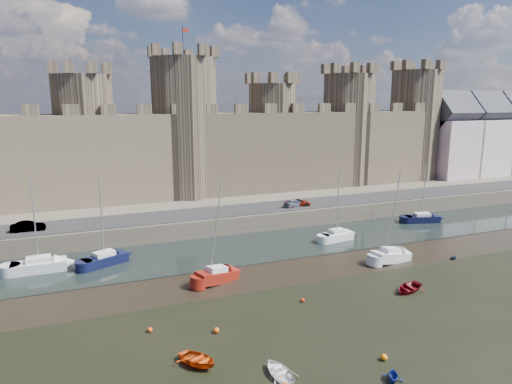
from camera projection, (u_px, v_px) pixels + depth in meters
ground at (305, 347)px, 35.38m from camera, size 160.00×160.00×0.00m
water_channel at (216, 252)px, 57.25m from camera, size 160.00×12.00×0.08m
quay at (164, 190)px, 89.83m from camera, size 160.00×60.00×2.50m
road at (196, 214)px, 65.86m from camera, size 160.00×7.00×0.10m
castle at (170, 142)px, 76.57m from camera, size 108.50×11.00×29.00m
townhouses at (497, 137)px, 100.83m from camera, size 35.50×9.05×18.13m
car_1 at (28, 226)px, 57.18m from camera, size 4.07×1.53×1.33m
car_2 at (295, 203)px, 70.31m from camera, size 4.19×2.57×1.13m
car_3 at (298, 203)px, 70.72m from camera, size 4.23×2.62×1.09m
sailboat_0 at (39, 265)px, 50.46m from camera, size 5.73×2.28×10.67m
sailboat_1 at (105, 259)px, 52.45m from camera, size 5.46×3.92×10.21m
sailboat_2 at (337, 235)px, 61.59m from camera, size 4.78×2.43×9.87m
sailboat_3 at (422, 218)px, 70.77m from camera, size 5.54×3.32×9.10m
sailboat_4 at (217, 275)px, 47.71m from camera, size 4.98×3.27×10.85m
sailboat_5 at (391, 255)px, 53.74m from camera, size 5.18×2.56×10.73m
dinghy_0 at (198, 361)px, 32.82m from camera, size 3.77×4.19×0.71m
dinghy_1 at (393, 376)px, 30.96m from camera, size 2.09×2.13×0.85m
dinghy_2 at (279, 372)px, 31.59m from camera, size 2.42×3.11×0.59m
dinghy_4 at (409, 288)px, 45.37m from camera, size 3.86×3.20×0.69m
dinghy_7 at (453, 257)px, 54.44m from camera, size 1.12×0.98×0.57m
buoy_0 at (216, 330)px, 37.38m from camera, size 0.47×0.47×0.47m
buoy_1 at (150, 330)px, 37.54m from camera, size 0.42×0.42×0.42m
buoy_2 at (384, 357)px, 33.46m from camera, size 0.50×0.50×0.50m
buoy_3 at (303, 300)px, 43.10m from camera, size 0.38×0.38×0.38m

